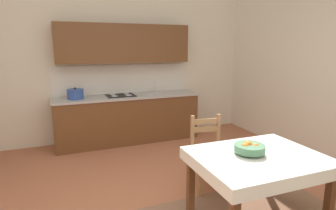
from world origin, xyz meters
name	(u,v)px	position (x,y,z in m)	size (l,w,h in m)	color
wall_back	(114,30)	(0.00, 2.85, 2.10)	(5.99, 0.12, 4.21)	silver
kitchen_cabinetry	(127,97)	(0.13, 2.52, 0.86)	(2.70, 0.63, 2.20)	brown
dining_table	(257,167)	(0.68, -0.54, 0.62)	(1.27, 1.02, 0.75)	#56331C
dining_chair_kitchen_side	(209,154)	(0.64, 0.33, 0.44)	(0.48, 0.48, 0.93)	#D1BC89
fruit_bowl	(249,148)	(0.62, -0.48, 0.81)	(0.30, 0.30, 0.12)	#4C7F5B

